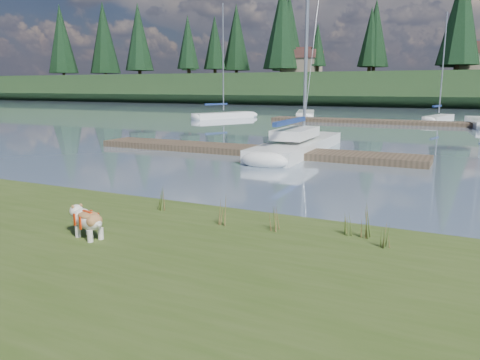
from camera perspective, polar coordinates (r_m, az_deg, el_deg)
The scene contains 24 objects.
ground at distance 41.30m, azimuth 18.78°, elevation 6.47°, with size 200.00×200.00×0.00m, color #7A90A6.
bank at distance 7.67m, azimuth -19.54°, elevation -11.92°, with size 60.00×9.00×0.35m, color #3D501E.
ridge at distance 84.02m, azimuth 22.75°, elevation 10.12°, with size 200.00×20.00×5.00m, color #1D3419.
bulldog at distance 9.12m, azimuth -18.09°, elevation -4.58°, with size 0.97×0.56×0.57m.
sailboat_main at distance 23.43m, azimuth 7.70°, elevation 4.67°, with size 2.30×10.32×14.62m.
dock_near at distance 22.07m, azimuth 1.15°, elevation 3.65°, with size 16.00×2.00×0.30m, color #4C3D2C.
dock_far at distance 41.09m, azimuth 21.57°, elevation 6.46°, with size 26.00×2.20×0.30m, color #4C3D2C.
sailboat_bg_0 at distance 46.41m, azimuth -1.37°, elevation 7.94°, with size 4.53×7.31×10.82m.
sailboat_bg_1 at distance 49.51m, azimuth 8.02°, elevation 8.06°, with size 3.91×8.38×12.28m.
sailboat_bg_2 at distance 45.76m, azimuth 23.23°, elevation 7.00°, with size 2.54×6.23×9.40m.
weed_0 at distance 9.53m, azimuth -2.14°, elevation -3.83°, with size 0.17×0.14×0.66m.
weed_1 at distance 9.15m, azimuth 4.42°, elevation -4.70°, with size 0.17×0.14×0.58m.
weed_2 at distance 9.00m, azimuth 14.68°, elevation -5.04°, with size 0.17×0.14×0.68m.
weed_3 at distance 10.73m, azimuth -9.29°, elevation -2.24°, with size 0.17×0.14×0.65m.
weed_4 at distance 9.13m, azimuth 12.86°, elevation -5.14°, with size 0.17×0.14×0.53m.
weed_5 at distance 8.54m, azimuth 17.23°, elevation -6.56°, with size 0.17×0.14×0.53m.
mud_lip at distance 11.03m, azimuth -3.07°, elevation -4.70°, with size 60.00×0.50×0.14m, color #33281C.
conifer_0 at distance 98.85m, azimuth -12.26°, elevation 16.69°, with size 5.72×5.72×14.15m.
conifer_1 at distance 93.84m, azimuth -3.10°, elevation 16.38°, with size 4.40×4.40×11.30m.
conifer_2 at distance 85.07m, azimuth 5.20°, elevation 18.40°, with size 6.60×6.60×16.05m.
conifer_3 at distance 84.67m, azimuth 16.16°, elevation 16.82°, with size 4.84×4.84×12.25m.
conifer_4 at distance 77.53m, azimuth 25.36°, elevation 17.75°, with size 6.16×6.16×15.10m.
house_0 at distance 85.40m, azimuth 7.55°, elevation 14.12°, with size 6.30×5.30×4.65m.
house_1 at distance 81.97m, azimuth 27.22°, elevation 13.11°, with size 6.30×5.30×4.65m.
Camera 1 is at (5.15, -10.86, 3.13)m, focal length 35.00 mm.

